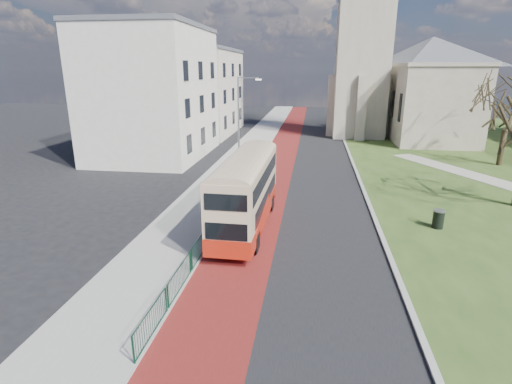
% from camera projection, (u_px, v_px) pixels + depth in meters
% --- Properties ---
extents(ground, '(160.00, 160.00, 0.00)m').
position_uv_depth(ground, '(263.00, 257.00, 19.43)').
color(ground, black).
rests_on(ground, ground).
extents(road_carriageway, '(9.00, 120.00, 0.01)m').
position_uv_depth(road_carriageway, '(305.00, 164.00, 38.13)').
color(road_carriageway, black).
rests_on(road_carriageway, ground).
extents(bus_lane, '(3.40, 120.00, 0.01)m').
position_uv_depth(bus_lane, '(277.00, 164.00, 38.50)').
color(bus_lane, '#591414').
rests_on(bus_lane, ground).
extents(pavement_west, '(4.00, 120.00, 0.12)m').
position_uv_depth(pavement_west, '(238.00, 162.00, 39.00)').
color(pavement_west, gray).
rests_on(pavement_west, ground).
extents(kerb_west, '(0.25, 120.00, 0.13)m').
position_uv_depth(kerb_west, '(258.00, 162.00, 38.73)').
color(kerb_west, '#999993').
rests_on(kerb_west, ground).
extents(kerb_east, '(0.25, 80.00, 0.13)m').
position_uv_depth(kerb_east, '(352.00, 161.00, 39.38)').
color(kerb_east, '#999993').
rests_on(kerb_east, ground).
extents(pedestrian_railing, '(0.07, 24.00, 1.12)m').
position_uv_depth(pedestrian_railing, '(222.00, 215.00, 23.45)').
color(pedestrian_railing, '#0C3623').
rests_on(pedestrian_railing, ground).
extents(gothic_church, '(16.38, 18.00, 40.00)m').
position_uv_depth(gothic_church, '(401.00, 32.00, 49.77)').
color(gothic_church, gray).
rests_on(gothic_church, ground).
extents(street_block_near, '(10.30, 14.30, 13.00)m').
position_uv_depth(street_block_near, '(153.00, 92.00, 40.20)').
color(street_block_near, beige).
rests_on(street_block_near, ground).
extents(street_block_far, '(10.30, 16.30, 11.50)m').
position_uv_depth(street_block_far, '(198.00, 91.00, 55.55)').
color(street_block_far, '#BFB6A2').
rests_on(street_block_far, ground).
extents(streetlamp, '(2.13, 0.18, 8.00)m').
position_uv_depth(streetlamp, '(240.00, 117.00, 35.68)').
color(streetlamp, gray).
rests_on(streetlamp, pavement_west).
extents(bus, '(2.44, 9.86, 4.10)m').
position_uv_depth(bus, '(246.00, 189.00, 22.27)').
color(bus, '#A9200F').
rests_on(bus, ground).
extents(winter_tree_far, '(6.18, 6.18, 8.66)m').
position_uv_depth(winter_tree_far, '(511.00, 100.00, 36.08)').
color(winter_tree_far, '#322A19').
rests_on(winter_tree_far, grass_green).
extents(litter_bin, '(0.88, 0.88, 1.06)m').
position_uv_depth(litter_bin, '(438.00, 219.00, 22.71)').
color(litter_bin, black).
rests_on(litter_bin, grass_green).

